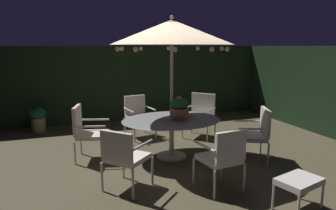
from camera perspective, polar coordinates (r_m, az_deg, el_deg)
The scene contains 13 objects.
ground_plane at distance 5.87m, azimuth -0.23°, elevation -10.00°, with size 8.56×7.13×0.02m, color brown.
hedge_backdrop_rear at distance 8.85m, azimuth -7.50°, elevation 4.10°, with size 8.56×0.30×2.10m, color #1E2F18.
patio_dining_table at distance 5.75m, azimuth 0.67°, elevation -3.63°, with size 1.88×1.52×0.75m.
patio_umbrella at distance 5.57m, azimuth 0.71°, elevation 13.40°, with size 2.21×2.21×2.63m.
centerpiece_planter at distance 5.61m, azimuth 2.11°, elevation -0.32°, with size 0.35×0.35×0.45m.
patio_chair_north at distance 4.49m, azimuth -8.30°, elevation -9.10°, with size 0.79×0.79×0.93m.
patio_chair_northeast at distance 4.53m, azimuth 10.25°, elevation -9.13°, with size 0.64×0.64×0.94m.
patio_chair_east at distance 5.90m, azimuth 16.14°, elevation -4.66°, with size 0.77×0.80×0.97m.
patio_chair_southeast at distance 7.18m, azimuth 6.13°, elevation -1.34°, with size 0.85×0.85×0.99m.
patio_chair_south at distance 7.14m, azimuth -5.62°, elevation -1.56°, with size 0.66×0.71×0.95m.
patio_chair_southwest at distance 5.86m, azimuth -14.93°, elevation -4.40°, with size 0.73×0.70×1.02m.
ottoman_footrest at distance 4.37m, azimuth 23.28°, elevation -13.15°, with size 0.64×0.52×0.43m.
potted_plant_left_far at distance 8.15m, azimuth -23.11°, elevation -2.26°, with size 0.41×0.41×0.62m.
Camera 1 is at (-1.79, -5.18, 2.09)m, focal length 32.63 mm.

